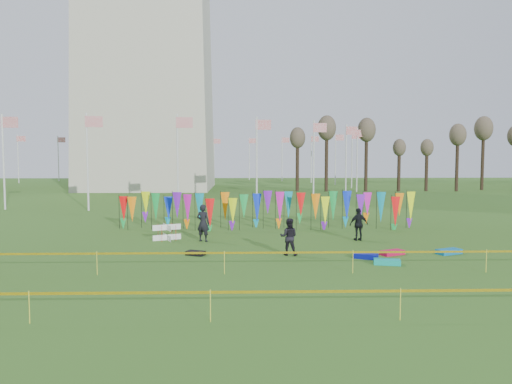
{
  "coord_description": "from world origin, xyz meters",
  "views": [
    {
      "loc": [
        -1.29,
        -21.28,
        4.53
      ],
      "look_at": [
        -0.55,
        6.0,
        2.53
      ],
      "focal_mm": 35.0,
      "sensor_mm": 36.0,
      "label": 1
    }
  ],
  "objects_px": {
    "person_mid": "(289,237)",
    "kite_bag_turquoise": "(387,262)",
    "person_left": "(203,223)",
    "person_right": "(359,224)",
    "box_kite": "(167,232)",
    "kite_bag_black": "(196,253)",
    "kite_bag_blue": "(366,256)",
    "kite_bag_teal": "(449,252)",
    "kite_bag_red": "(392,253)"
  },
  "relations": [
    {
      "from": "box_kite",
      "to": "person_left",
      "type": "distance_m",
      "value": 2.07
    },
    {
      "from": "person_left",
      "to": "person_mid",
      "type": "height_order",
      "value": "person_left"
    },
    {
      "from": "person_right",
      "to": "kite_bag_teal",
      "type": "xyz_separation_m",
      "value": [
        3.32,
        -3.74,
        -0.76
      ]
    },
    {
      "from": "kite_bag_teal",
      "to": "kite_bag_black",
      "type": "bearing_deg",
      "value": 179.87
    },
    {
      "from": "box_kite",
      "to": "kite_bag_black",
      "type": "height_order",
      "value": "box_kite"
    },
    {
      "from": "kite_bag_turquoise",
      "to": "kite_bag_blue",
      "type": "height_order",
      "value": "kite_bag_turquoise"
    },
    {
      "from": "box_kite",
      "to": "kite_bag_teal",
      "type": "relative_size",
      "value": 0.74
    },
    {
      "from": "person_right",
      "to": "kite_bag_blue",
      "type": "relative_size",
      "value": 1.73
    },
    {
      "from": "person_right",
      "to": "kite_bag_black",
      "type": "bearing_deg",
      "value": 13.28
    },
    {
      "from": "person_mid",
      "to": "person_right",
      "type": "xyz_separation_m",
      "value": [
        4.1,
        3.83,
        0.02
      ]
    },
    {
      "from": "kite_bag_blue",
      "to": "person_left",
      "type": "bearing_deg",
      "value": 148.59
    },
    {
      "from": "kite_bag_red",
      "to": "kite_bag_teal",
      "type": "xyz_separation_m",
      "value": [
        2.67,
        0.13,
        0.01
      ]
    },
    {
      "from": "person_left",
      "to": "kite_bag_teal",
      "type": "xyz_separation_m",
      "value": [
        11.6,
        -3.69,
        -0.87
      ]
    },
    {
      "from": "person_right",
      "to": "kite_bag_black",
      "type": "height_order",
      "value": "person_right"
    },
    {
      "from": "person_left",
      "to": "kite_bag_blue",
      "type": "bearing_deg",
      "value": 170.58
    },
    {
      "from": "person_right",
      "to": "kite_bag_blue",
      "type": "xyz_separation_m",
      "value": [
        -0.76,
        -4.64,
        -0.77
      ]
    },
    {
      "from": "person_left",
      "to": "kite_bag_red",
      "type": "height_order",
      "value": "person_left"
    },
    {
      "from": "person_mid",
      "to": "kite_bag_turquoise",
      "type": "relative_size",
      "value": 1.57
    },
    {
      "from": "person_left",
      "to": "person_right",
      "type": "distance_m",
      "value": 8.28
    },
    {
      "from": "person_left",
      "to": "kite_bag_blue",
      "type": "relative_size",
      "value": 1.96
    },
    {
      "from": "person_left",
      "to": "box_kite",
      "type": "bearing_deg",
      "value": 11.36
    },
    {
      "from": "box_kite",
      "to": "person_right",
      "type": "xyz_separation_m",
      "value": [
        10.25,
        -0.33,
        0.44
      ]
    },
    {
      "from": "person_right",
      "to": "kite_bag_red",
      "type": "relative_size",
      "value": 1.55
    },
    {
      "from": "kite_bag_blue",
      "to": "box_kite",
      "type": "bearing_deg",
      "value": 152.39
    },
    {
      "from": "person_right",
      "to": "kite_bag_blue",
      "type": "bearing_deg",
      "value": 70.0
    },
    {
      "from": "person_mid",
      "to": "kite_bag_turquoise",
      "type": "distance_m",
      "value": 4.48
    },
    {
      "from": "person_left",
      "to": "person_right",
      "type": "bearing_deg",
      "value": -157.72
    },
    {
      "from": "kite_bag_teal",
      "to": "person_left",
      "type": "bearing_deg",
      "value": 162.34
    },
    {
      "from": "person_left",
      "to": "kite_bag_red",
      "type": "bearing_deg",
      "value": 178.8
    },
    {
      "from": "kite_bag_turquoise",
      "to": "person_mid",
      "type": "bearing_deg",
      "value": 152.46
    },
    {
      "from": "kite_bag_turquoise",
      "to": "kite_bag_red",
      "type": "xyz_separation_m",
      "value": [
        0.82,
        2.01,
        -0.0
      ]
    },
    {
      "from": "person_mid",
      "to": "kite_bag_teal",
      "type": "relative_size",
      "value": 1.45
    },
    {
      "from": "person_right",
      "to": "kite_bag_teal",
      "type": "bearing_deg",
      "value": 120.91
    },
    {
      "from": "kite_bag_black",
      "to": "kite_bag_red",
      "type": "bearing_deg",
      "value": -1.0
    },
    {
      "from": "person_mid",
      "to": "kite_bag_turquoise",
      "type": "xyz_separation_m",
      "value": [
        3.92,
        -2.04,
        -0.74
      ]
    },
    {
      "from": "kite_bag_black",
      "to": "person_right",
      "type": "bearing_deg",
      "value": 23.98
    },
    {
      "from": "kite_bag_blue",
      "to": "person_right",
      "type": "bearing_deg",
      "value": 80.7
    },
    {
      "from": "kite_bag_black",
      "to": "person_left",
      "type": "bearing_deg",
      "value": 89.1
    },
    {
      "from": "person_left",
      "to": "kite_bag_blue",
      "type": "distance_m",
      "value": 8.86
    },
    {
      "from": "box_kite",
      "to": "kite_bag_blue",
      "type": "relative_size",
      "value": 0.87
    },
    {
      "from": "box_kite",
      "to": "kite_bag_blue",
      "type": "height_order",
      "value": "box_kite"
    },
    {
      "from": "person_mid",
      "to": "kite_bag_turquoise",
      "type": "bearing_deg",
      "value": 163.44
    },
    {
      "from": "person_mid",
      "to": "kite_bag_teal",
      "type": "xyz_separation_m",
      "value": [
        7.42,
        0.09,
        -0.73
      ]
    },
    {
      "from": "box_kite",
      "to": "kite_bag_black",
      "type": "distance_m",
      "value": 4.48
    },
    {
      "from": "kite_bag_turquoise",
      "to": "box_kite",
      "type": "bearing_deg",
      "value": 148.38
    },
    {
      "from": "box_kite",
      "to": "kite_bag_teal",
      "type": "distance_m",
      "value": 14.17
    },
    {
      "from": "kite_bag_blue",
      "to": "kite_bag_red",
      "type": "relative_size",
      "value": 0.89
    },
    {
      "from": "kite_bag_red",
      "to": "kite_bag_black",
      "type": "height_order",
      "value": "kite_bag_red"
    },
    {
      "from": "person_left",
      "to": "kite_bag_turquoise",
      "type": "relative_size",
      "value": 1.83
    },
    {
      "from": "kite_bag_turquoise",
      "to": "kite_bag_blue",
      "type": "xyz_separation_m",
      "value": [
        -0.58,
        1.24,
        -0.0
      ]
    }
  ]
}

